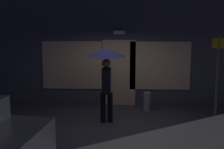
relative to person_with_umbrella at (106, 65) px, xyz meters
The scene contains 5 objects.
ground_plane 1.71m from the person_with_umbrella, 48.99° to the right, with size 18.00×18.00×0.00m, color #423F44.
building_facade 2.04m from the person_with_umbrella, 81.25° to the left, with size 9.16×0.48×3.98m.
person_with_umbrella is the anchor object (origin of this frame).
street_sign_post 3.36m from the person_with_umbrella, 13.51° to the left, with size 0.40×0.07×2.44m.
sidewalk_bollard 2.15m from the person_with_umbrella, 43.52° to the left, with size 0.23×0.23×0.60m, color #9E998E.
Camera 1 is at (0.22, -8.63, 3.02)m, focal length 52.94 mm.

